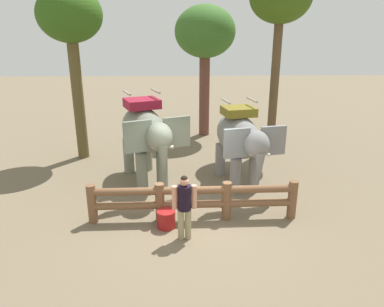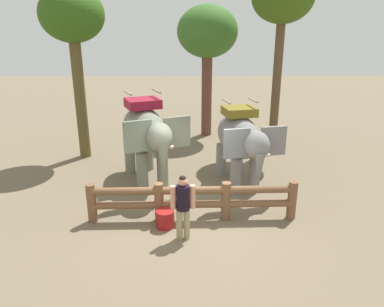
{
  "view_description": "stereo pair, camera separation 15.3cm",
  "coord_description": "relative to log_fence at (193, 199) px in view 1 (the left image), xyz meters",
  "views": [
    {
      "loc": [
        -0.28,
        -8.47,
        4.85
      ],
      "look_at": [
        0.0,
        1.46,
        1.4
      ],
      "focal_mm": 34.38,
      "sensor_mm": 36.0,
      "label": 1
    },
    {
      "loc": [
        -0.13,
        -8.47,
        4.85
      ],
      "look_at": [
        0.0,
        1.46,
        1.4
      ],
      "focal_mm": 34.38,
      "sensor_mm": 36.0,
      "label": 2
    }
  ],
  "objects": [
    {
      "name": "ground_plane",
      "position": [
        0.0,
        -0.15,
        -0.6
      ],
      "size": [
        60.0,
        60.0,
        0.0
      ],
      "primitive_type": "plane",
      "color": "#6F6049"
    },
    {
      "name": "feed_bucket",
      "position": [
        -0.7,
        -0.36,
        -0.38
      ],
      "size": [
        0.47,
        0.47,
        0.45
      ],
      "color": "maroon",
      "rests_on": "ground"
    },
    {
      "name": "tree_far_right",
      "position": [
        -4.14,
        5.09,
        4.41
      ],
      "size": [
        2.26,
        2.26,
        6.2
      ],
      "color": "brown",
      "rests_on": "ground"
    },
    {
      "name": "elephant_center",
      "position": [
        1.51,
        2.22,
        0.94
      ],
      "size": [
        1.99,
        3.27,
        2.74
      ],
      "color": "gray",
      "rests_on": "ground"
    },
    {
      "name": "log_fence",
      "position": [
        0.0,
        0.0,
        0.0
      ],
      "size": [
        5.46,
        0.34,
        1.05
      ],
      "color": "brown",
      "rests_on": "ground"
    },
    {
      "name": "tree_back_center",
      "position": [
        3.33,
        5.65,
        5.09
      ],
      "size": [
        2.27,
        2.27,
        6.84
      ],
      "color": "brown",
      "rests_on": "ground"
    },
    {
      "name": "elephant_near_left",
      "position": [
        -1.44,
        2.6,
        1.06
      ],
      "size": [
        2.55,
        3.51,
        2.95
      ],
      "color": "gray",
      "rests_on": "ground"
    },
    {
      "name": "tourist_woman_in_black",
      "position": [
        -0.24,
        -0.91,
        0.34
      ],
      "size": [
        0.58,
        0.34,
        1.64
      ],
      "color": "tan",
      "rests_on": "ground"
    },
    {
      "name": "tree_far_left",
      "position": [
        0.76,
        8.09,
        3.89
      ],
      "size": [
        2.64,
        2.64,
        5.75
      ],
      "color": "brown",
      "rests_on": "ground"
    }
  ]
}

